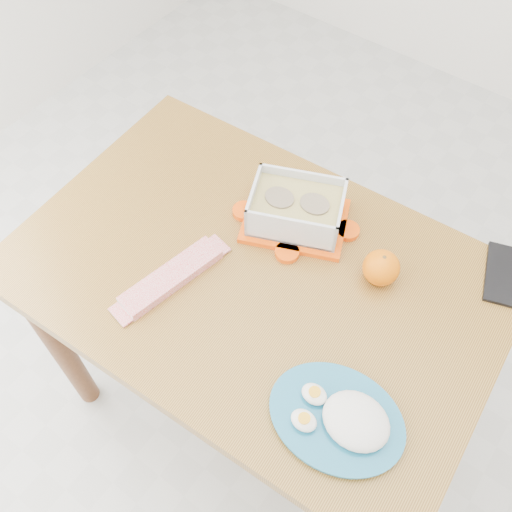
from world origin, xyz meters
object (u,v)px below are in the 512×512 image
Objects in this scene: dining_table at (256,300)px; rice_plate at (343,418)px; food_container at (296,209)px; orange_fruit at (381,268)px; smartphone at (504,275)px.

rice_plate reaches higher than dining_table.
rice_plate is at bearing -68.26° from food_container.
food_container is at bearing 90.00° from dining_table.
orange_fruit is 0.27m from smartphone.
food_container is 3.58× the size of orange_fruit.
food_container reaches higher than orange_fruit.
orange_fruit is 0.50× the size of smartphone.
dining_table is 3.85× the size of food_container.
smartphone reaches higher than dining_table.
smartphone is at bearing 32.53° from dining_table.
dining_table is at bearing -163.20° from smartphone.
dining_table is 3.81× the size of rice_plate.
food_container is 0.99× the size of rice_plate.
dining_table is 0.54m from smartphone.
rice_plate is at bearing -121.93° from smartphone.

